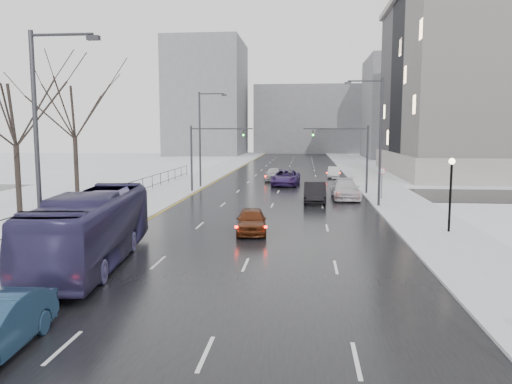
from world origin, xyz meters
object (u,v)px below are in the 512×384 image
(sedan_right_near, at_px, (315,192))
(sedan_center_near, at_px, (251,221))
(sedan_center_far, at_px, (274,174))
(sedan_right_distant, at_px, (334,172))
(streetlight_r_mid, at_px, (378,136))
(bus, at_px, (93,228))
(sedan_right_far, at_px, (345,189))
(streetlight_l_far, at_px, (202,134))
(tree_park_e, at_px, (78,196))
(mast_signal_right, at_px, (356,151))
(lamppost_r_mid, at_px, (451,184))
(no_uturn_sign, at_px, (382,174))
(sedan_right_cross, at_px, (286,178))
(tree_park_d, at_px, (20,215))
(mast_signal_left, at_px, (202,150))
(streetlight_l_near, at_px, (42,140))

(sedan_right_near, bearing_deg, sedan_center_near, -106.41)
(sedan_right_near, distance_m, sedan_center_far, 18.43)
(sedan_right_distant, bearing_deg, sedan_right_near, -91.81)
(streetlight_r_mid, height_order, bus, streetlight_r_mid)
(bus, relative_size, sedan_center_near, 2.72)
(bus, xyz_separation_m, sedan_right_far, (12.98, 23.03, -0.79))
(streetlight_l_far, height_order, sedan_right_far, streetlight_l_far)
(tree_park_e, bearing_deg, mast_signal_right, 8.90)
(lamppost_r_mid, height_order, mast_signal_right, mast_signal_right)
(sedan_center_near, bearing_deg, sedan_right_distant, 73.36)
(mast_signal_right, height_order, no_uturn_sign, mast_signal_right)
(streetlight_l_far, distance_m, sedan_right_far, 16.81)
(lamppost_r_mid, relative_size, bus, 0.37)
(no_uturn_sign, xyz_separation_m, sedan_center_far, (-10.34, 15.85, -1.45))
(streetlight_r_mid, xyz_separation_m, sedan_right_cross, (-7.67, 14.89, -4.74))
(sedan_center_far, bearing_deg, sedan_center_near, -88.37)
(sedan_center_near, bearing_deg, tree_park_d, 158.15)
(mast_signal_right, distance_m, sedan_right_far, 4.86)
(sedan_right_far, relative_size, sedan_right_distant, 1.37)
(mast_signal_right, xyz_separation_m, sedan_center_near, (-7.83, -18.96, -3.34))
(sedan_right_near, bearing_deg, tree_park_d, -158.87)
(tree_park_e, distance_m, sedan_right_cross, 21.66)
(streetlight_r_mid, bearing_deg, sedan_center_near, -128.33)
(tree_park_d, relative_size, streetlight_r_mid, 1.25)
(sedan_right_cross, bearing_deg, lamppost_r_mid, -63.32)
(sedan_right_near, height_order, sedan_right_distant, sedan_right_near)
(mast_signal_left, xyz_separation_m, sedan_center_far, (6.19, 11.85, -3.25))
(tree_park_e, height_order, sedan_right_near, tree_park_e)
(tree_park_d, bearing_deg, streetlight_l_far, 61.85)
(lamppost_r_mid, bearing_deg, mast_signal_left, 135.52)
(streetlight_l_far, bearing_deg, streetlight_r_mid, -36.30)
(tree_park_e, bearing_deg, sedan_center_far, 42.90)
(mast_signal_left, height_order, sedan_right_far, mast_signal_left)
(tree_park_e, xyz_separation_m, lamppost_r_mid, (29.20, -14.00, 2.94))
(sedan_right_far, bearing_deg, sedan_center_near, -114.13)
(sedan_right_distant, bearing_deg, bus, -101.57)
(bus, bearing_deg, sedan_center_far, 74.31)
(lamppost_r_mid, xyz_separation_m, sedan_right_near, (-7.56, 12.00, -2.06))
(tree_park_e, bearing_deg, tree_park_d, -87.71)
(streetlight_l_far, xyz_separation_m, lamppost_r_mid, (19.17, -22.00, -2.67))
(streetlight_l_near, bearing_deg, mast_signal_right, 61.04)
(sedan_right_far, distance_m, sedan_center_far, 16.94)
(streetlight_r_mid, distance_m, no_uturn_sign, 5.30)
(mast_signal_right, distance_m, mast_signal_left, 14.65)
(mast_signal_right, bearing_deg, sedan_center_near, -112.43)
(mast_signal_left, bearing_deg, streetlight_l_far, 101.87)
(mast_signal_right, relative_size, sedan_right_far, 1.12)
(sedan_center_near, relative_size, sedan_right_far, 0.74)
(no_uturn_sign, xyz_separation_m, sedan_center_near, (-9.70, -14.96, -1.53))
(streetlight_l_near, height_order, sedan_right_distant, streetlight_l_near)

